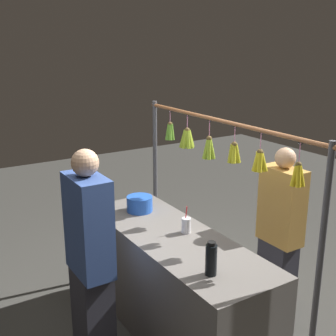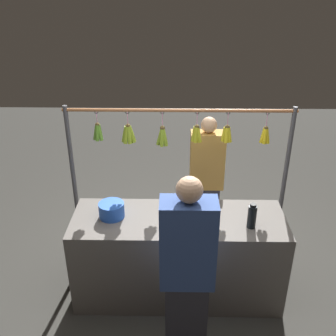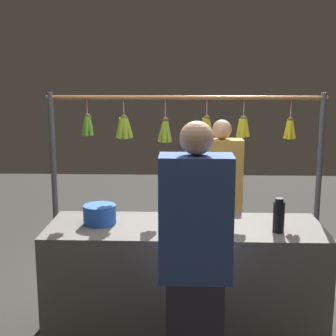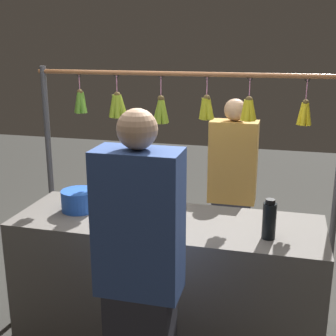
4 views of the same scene
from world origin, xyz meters
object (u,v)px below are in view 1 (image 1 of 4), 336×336
Objects in this scene: blue_bucket at (140,204)px; customer_person at (91,268)px; water_bottle at (211,259)px; vendor_person at (279,238)px; drink_cup at (186,225)px.

customer_person reaches higher than blue_bucket.
water_bottle is at bearing -133.32° from customer_person.
water_bottle is 1.07m from vendor_person.
drink_cup is at bearing -171.46° from blue_bucket.
vendor_person is at bearing -71.74° from water_bottle.
water_bottle is at bearing 159.60° from drink_cup.
vendor_person is (-0.94, -0.84, -0.18)m from blue_bucket.
vendor_person reaches higher than drink_cup.
drink_cup is 0.83m from vendor_person.
water_bottle is 0.14× the size of customer_person.
drink_cup is 0.14× the size of vendor_person.
drink_cup is (-0.62, -0.09, -0.01)m from blue_bucket.
water_bottle is 0.69m from drink_cup.
vendor_person reaches higher than blue_bucket.
blue_bucket is at bearing -6.59° from water_bottle.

